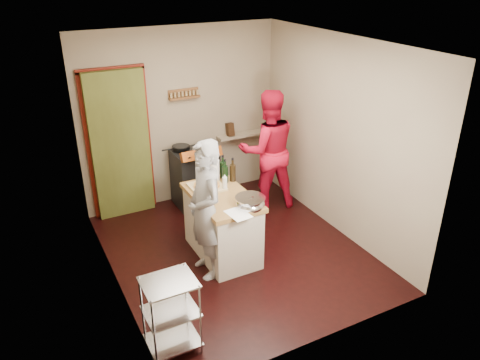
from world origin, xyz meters
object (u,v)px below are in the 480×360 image
wire_shelving (171,312)px  island (223,223)px  person_stripe (206,210)px  person_red (268,150)px  stove (195,177)px

wire_shelving → island: island is taller
person_stripe → person_red: (1.49, 1.15, 0.06)m
island → wire_shelving: bearing=-132.2°
wire_shelving → person_red: person_red is taller
stove → person_stripe: (-0.54, -1.65, 0.38)m
wire_shelving → person_stripe: person_stripe is taller
person_stripe → wire_shelving: bearing=-38.2°
person_red → stove: bearing=-14.8°
stove → island: bearing=-98.6°
island → person_red: bearing=37.5°
person_red → island: bearing=50.5°
wire_shelving → person_red: bearing=43.0°
wire_shelving → person_red: (2.28, 2.12, 0.45)m
person_stripe → person_red: size_ratio=0.94×
island → person_stripe: bearing=-142.1°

